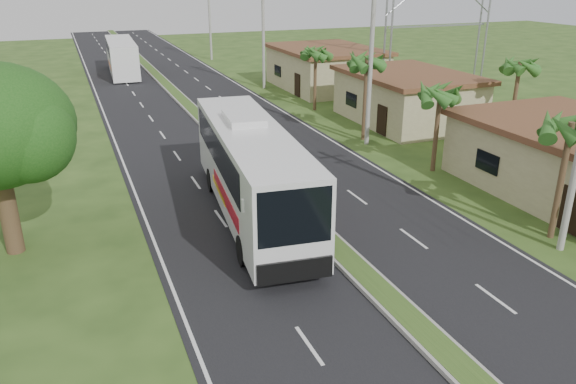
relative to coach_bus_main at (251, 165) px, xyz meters
name	(u,v)px	position (x,y,z in m)	size (l,w,h in m)	color
ground	(408,321)	(2.05, -9.82, -2.45)	(180.00, 180.00, 0.00)	#2B4519
road_asphalt	(232,150)	(2.05, 10.18, -2.44)	(14.00, 160.00, 0.02)	black
median_strip	(232,148)	(2.05, 10.18, -2.34)	(1.20, 160.00, 0.18)	gray
lane_edge_left	(123,162)	(-4.65, 10.18, -2.45)	(0.12, 160.00, 0.01)	silver
lane_edge_right	(328,139)	(8.75, 10.18, -2.45)	(0.12, 160.00, 0.01)	silver
shop_mid	(407,97)	(16.05, 12.18, -0.59)	(7.60, 10.60, 3.67)	tan
shop_far	(325,68)	(16.05, 26.18, -0.52)	(8.60, 11.60, 3.82)	tan
palm_verge_a	(571,129)	(11.05, -6.82, 2.29)	(2.40, 2.40, 5.45)	#473321
palm_verge_b	(440,94)	(11.45, 2.18, 1.91)	(2.40, 2.40, 5.05)	#473321
palm_verge_c	(367,62)	(10.85, 9.18, 2.67)	(2.40, 2.40, 5.85)	#473321
palm_verge_d	(316,53)	(11.35, 18.18, 2.10)	(2.40, 2.40, 5.25)	#473321
palm_behind_shop	(520,66)	(19.55, 5.18, 2.48)	(2.40, 2.40, 5.65)	#473321
utility_pole_b	(371,46)	(10.52, 8.18, 3.81)	(3.20, 0.28, 12.00)	gray
utility_pole_c	(263,27)	(10.55, 28.18, 3.23)	(1.60, 0.28, 11.00)	gray
utility_pole_d	(209,15)	(10.55, 48.18, 2.97)	(1.60, 0.28, 10.50)	gray
billboard_lattice	(439,16)	(24.05, 20.18, 4.38)	(10.18, 1.18, 12.07)	gray
coach_bus_main	(251,165)	(0.00, 0.00, 0.00)	(4.29, 13.99, 4.45)	silver
coach_bus_far	(122,55)	(-1.08, 41.33, -0.41)	(3.27, 12.46, 3.60)	white
motorcyclist	(255,194)	(0.27, 0.38, -1.58)	(1.94, 0.92, 2.41)	black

